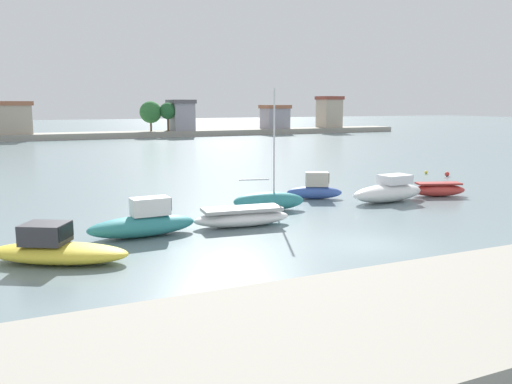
{
  "coord_description": "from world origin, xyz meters",
  "views": [
    {
      "loc": [
        -14.03,
        -18.38,
        6.04
      ],
      "look_at": [
        -1.45,
        8.67,
        1.13
      ],
      "focal_mm": 37.73,
      "sensor_mm": 36.0,
      "label": 1
    }
  ],
  "objects_px": {
    "moored_boat_3": "(269,201)",
    "mooring_buoy_2": "(426,172)",
    "moored_boat_5": "(389,191)",
    "moored_boat_4": "(315,189)",
    "moored_boat_1": "(143,223)",
    "mooring_buoy_1": "(447,174)",
    "moored_boat_0": "(56,249)",
    "moored_boat_2": "(242,217)",
    "mooring_buoy_0": "(161,218)",
    "moored_boat_6": "(438,190)"
  },
  "relations": [
    {
      "from": "moored_boat_3",
      "to": "mooring_buoy_2",
      "type": "xyz_separation_m",
      "value": [
        19.61,
        8.77,
        -0.44
      ]
    },
    {
      "from": "moored_boat_5",
      "to": "mooring_buoy_2",
      "type": "bearing_deg",
      "value": 34.3
    },
    {
      "from": "moored_boat_5",
      "to": "moored_boat_4",
      "type": "bearing_deg",
      "value": 137.77
    },
    {
      "from": "moored_boat_1",
      "to": "mooring_buoy_2",
      "type": "distance_m",
      "value": 29.93
    },
    {
      "from": "moored_boat_4",
      "to": "mooring_buoy_1",
      "type": "relative_size",
      "value": 9.18
    },
    {
      "from": "moored_boat_0",
      "to": "mooring_buoy_2",
      "type": "relative_size",
      "value": 21.55
    },
    {
      "from": "moored_boat_2",
      "to": "moored_boat_5",
      "type": "xyz_separation_m",
      "value": [
        11.01,
        2.37,
        0.2
      ]
    },
    {
      "from": "moored_boat_2",
      "to": "moored_boat_3",
      "type": "distance_m",
      "value": 4.22
    },
    {
      "from": "moored_boat_4",
      "to": "moored_boat_5",
      "type": "relative_size",
      "value": 0.66
    },
    {
      "from": "moored_boat_3",
      "to": "mooring_buoy_0",
      "type": "relative_size",
      "value": 19.35
    },
    {
      "from": "moored_boat_0",
      "to": "moored_boat_6",
      "type": "relative_size",
      "value": 1.52
    },
    {
      "from": "moored_boat_2",
      "to": "moored_boat_3",
      "type": "height_order",
      "value": "moored_boat_3"
    },
    {
      "from": "moored_boat_0",
      "to": "moored_boat_4",
      "type": "distance_m",
      "value": 18.12
    },
    {
      "from": "moored_boat_4",
      "to": "moored_boat_3",
      "type": "bearing_deg",
      "value": -127.25
    },
    {
      "from": "moored_boat_2",
      "to": "moored_boat_1",
      "type": "bearing_deg",
      "value": -173.76
    },
    {
      "from": "moored_boat_4",
      "to": "mooring_buoy_1",
      "type": "height_order",
      "value": "moored_boat_4"
    },
    {
      "from": "moored_boat_4",
      "to": "moored_boat_6",
      "type": "distance_m",
      "value": 8.31
    },
    {
      "from": "moored_boat_4",
      "to": "mooring_buoy_0",
      "type": "bearing_deg",
      "value": -141.53
    },
    {
      "from": "moored_boat_6",
      "to": "mooring_buoy_1",
      "type": "distance_m",
      "value": 10.62
    },
    {
      "from": "moored_boat_0",
      "to": "moored_boat_3",
      "type": "relative_size",
      "value": 0.83
    },
    {
      "from": "moored_boat_6",
      "to": "mooring_buoy_2",
      "type": "distance_m",
      "value": 11.75
    },
    {
      "from": "moored_boat_5",
      "to": "mooring_buoy_1",
      "type": "distance_m",
      "value": 14.15
    },
    {
      "from": "moored_boat_4",
      "to": "mooring_buoy_1",
      "type": "xyz_separation_m",
      "value": [
        15.7,
        4.61,
        -0.41
      ]
    },
    {
      "from": "moored_boat_6",
      "to": "mooring_buoy_2",
      "type": "relative_size",
      "value": 14.21
    },
    {
      "from": "moored_boat_3",
      "to": "moored_boat_4",
      "type": "height_order",
      "value": "moored_boat_3"
    },
    {
      "from": "moored_boat_2",
      "to": "mooring_buoy_0",
      "type": "bearing_deg",
      "value": 145.86
    },
    {
      "from": "moored_boat_6",
      "to": "moored_boat_5",
      "type": "bearing_deg",
      "value": -157.16
    },
    {
      "from": "moored_boat_6",
      "to": "mooring_buoy_0",
      "type": "height_order",
      "value": "moored_boat_6"
    },
    {
      "from": "moored_boat_1",
      "to": "moored_boat_3",
      "type": "distance_m",
      "value": 8.46
    },
    {
      "from": "moored_boat_0",
      "to": "moored_boat_4",
      "type": "bearing_deg",
      "value": 56.07
    },
    {
      "from": "mooring_buoy_2",
      "to": "moored_boat_6",
      "type": "bearing_deg",
      "value": -128.62
    },
    {
      "from": "moored_boat_2",
      "to": "mooring_buoy_2",
      "type": "xyz_separation_m",
      "value": [
        22.58,
        11.76,
        -0.31
      ]
    },
    {
      "from": "moored_boat_0",
      "to": "moored_boat_1",
      "type": "bearing_deg",
      "value": 64.46
    },
    {
      "from": "mooring_buoy_0",
      "to": "mooring_buoy_2",
      "type": "xyz_separation_m",
      "value": [
        25.95,
        8.89,
        -0.04
      ]
    },
    {
      "from": "mooring_buoy_1",
      "to": "mooring_buoy_0",
      "type": "bearing_deg",
      "value": -165.34
    },
    {
      "from": "moored_boat_2",
      "to": "moored_boat_6",
      "type": "height_order",
      "value": "moored_boat_2"
    },
    {
      "from": "moored_boat_1",
      "to": "mooring_buoy_0",
      "type": "bearing_deg",
      "value": 58.84
    },
    {
      "from": "moored_boat_4",
      "to": "moored_boat_6",
      "type": "height_order",
      "value": "moored_boat_4"
    },
    {
      "from": "moored_boat_1",
      "to": "moored_boat_0",
      "type": "bearing_deg",
      "value": -148.17
    },
    {
      "from": "mooring_buoy_1",
      "to": "moored_boat_0",
      "type": "bearing_deg",
      "value": -158.66
    },
    {
      "from": "moored_boat_4",
      "to": "moored_boat_6",
      "type": "xyz_separation_m",
      "value": [
        7.89,
        -2.59,
        -0.17
      ]
    },
    {
      "from": "moored_boat_5",
      "to": "moored_boat_3",
      "type": "bearing_deg",
      "value": 170.82
    },
    {
      "from": "moored_boat_0",
      "to": "mooring_buoy_1",
      "type": "height_order",
      "value": "moored_boat_0"
    },
    {
      "from": "moored_boat_0",
      "to": "moored_boat_4",
      "type": "relative_size",
      "value": 1.6
    },
    {
      "from": "moored_boat_6",
      "to": "mooring_buoy_0",
      "type": "xyz_separation_m",
      "value": [
        -18.62,
        0.28,
        -0.26
      ]
    },
    {
      "from": "moored_boat_3",
      "to": "moored_boat_6",
      "type": "height_order",
      "value": "moored_boat_3"
    },
    {
      "from": "moored_boat_3",
      "to": "moored_boat_1",
      "type": "bearing_deg",
      "value": -144.26
    },
    {
      "from": "moored_boat_3",
      "to": "mooring_buoy_2",
      "type": "distance_m",
      "value": 21.48
    },
    {
      "from": "mooring_buoy_1",
      "to": "moored_boat_2",
      "type": "bearing_deg",
      "value": -157.02
    },
    {
      "from": "moored_boat_1",
      "to": "mooring_buoy_0",
      "type": "distance_m",
      "value": 3.3
    }
  ]
}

